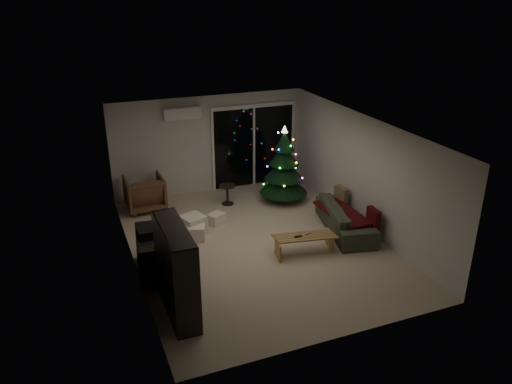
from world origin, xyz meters
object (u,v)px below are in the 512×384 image
at_px(armchair, 145,193).
at_px(sofa, 346,218).
at_px(bookshelf, 165,273).
at_px(coffee_table, 304,244).
at_px(media_cabinet, 150,254).
at_px(christmas_tree, 284,164).

height_order(armchair, sofa, armchair).
xyz_separation_m(bookshelf, coffee_table, (3.01, 0.96, -0.57)).
xyz_separation_m(media_cabinet, sofa, (4.30, 0.17, -0.09)).
height_order(sofa, christmas_tree, christmas_tree).
bearing_deg(coffee_table, christmas_tree, 85.17).
bearing_deg(sofa, armchair, 67.40).
distance_m(media_cabinet, sofa, 4.30).
bearing_deg(coffee_table, bookshelf, -151.54).
relative_size(armchair, coffee_table, 0.74).
bearing_deg(coffee_table, sofa, 34.36).
height_order(bookshelf, christmas_tree, christmas_tree).
bearing_deg(christmas_tree, sofa, -74.13).
height_order(bookshelf, media_cabinet, bookshelf).
distance_m(media_cabinet, armchair, 2.96).
distance_m(coffee_table, christmas_tree, 2.79).
height_order(armchair, coffee_table, armchair).
bearing_deg(armchair, media_cabinet, 80.25).
xyz_separation_m(sofa, christmas_tree, (-0.57, 2.02, 0.66)).
xyz_separation_m(bookshelf, christmas_tree, (3.73, 3.55, 0.20)).
height_order(bookshelf, sofa, bookshelf).
bearing_deg(armchair, coffee_table, 126.22).
height_order(bookshelf, coffee_table, bookshelf).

